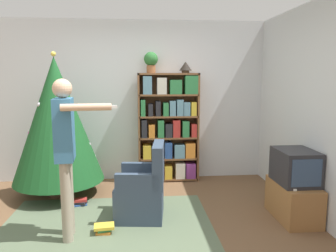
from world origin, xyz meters
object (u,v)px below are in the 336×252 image
(armchair, at_px, (143,192))
(standing_person, at_px, (66,146))
(bookshelf, at_px, (169,128))
(television, at_px, (295,167))
(christmas_tree, at_px, (57,120))
(potted_plant, at_px, (151,61))
(table_lamp, at_px, (186,67))

(armchair, xyz_separation_m, standing_person, (-0.79, -0.44, 0.68))
(bookshelf, xyz_separation_m, television, (1.35, -1.62, -0.23))
(christmas_tree, xyz_separation_m, potted_plant, (1.36, 0.53, 0.85))
(armchair, xyz_separation_m, potted_plant, (0.16, 1.42, 1.63))
(armchair, bearing_deg, potted_plant, 179.82)
(television, xyz_separation_m, christmas_tree, (-3.00, 1.09, 0.45))
(television, xyz_separation_m, armchair, (-1.80, 0.20, -0.33))
(potted_plant, bearing_deg, television, -44.69)
(armchair, bearing_deg, christmas_tree, -120.20)
(armchair, bearing_deg, standing_person, -54.65)
(television, distance_m, potted_plant, 2.65)
(christmas_tree, bearing_deg, armchair, -36.53)
(armchair, bearing_deg, table_lamp, 159.75)
(standing_person, bearing_deg, bookshelf, 140.96)
(christmas_tree, bearing_deg, bookshelf, 17.82)
(christmas_tree, bearing_deg, table_lamp, 15.65)
(bookshelf, relative_size, christmas_tree, 0.86)
(standing_person, xyz_separation_m, potted_plant, (0.95, 1.86, 0.95))
(bookshelf, xyz_separation_m, potted_plant, (-0.28, 0.01, 1.07))
(christmas_tree, distance_m, standing_person, 1.39)
(armchair, height_order, table_lamp, table_lamp)
(potted_plant, distance_m, table_lamp, 0.56)
(television, height_order, table_lamp, table_lamp)
(standing_person, bearing_deg, television, 89.94)
(bookshelf, relative_size, potted_plant, 5.34)
(armchair, xyz_separation_m, table_lamp, (0.71, 1.42, 1.54))
(bookshelf, distance_m, standing_person, 2.23)
(bookshelf, bearing_deg, table_lamp, 1.30)
(christmas_tree, distance_m, potted_plant, 1.69)
(television, height_order, standing_person, standing_person)
(television, height_order, christmas_tree, christmas_tree)
(television, distance_m, armchair, 1.84)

